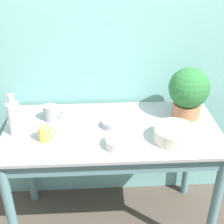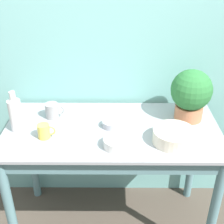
% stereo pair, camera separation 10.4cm
% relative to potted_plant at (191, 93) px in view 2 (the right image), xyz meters
% --- Properties ---
extents(wall_back, '(6.00, 0.05, 2.40)m').
position_rel_potted_plant_xyz_m(wall_back, '(-0.51, 0.27, 0.15)').
color(wall_back, '#70ADA8').
rests_on(wall_back, ground_plane).
extents(counter_table, '(1.38, 0.69, 0.87)m').
position_rel_potted_plant_xyz_m(counter_table, '(-0.51, -0.16, -0.36)').
color(counter_table, slate).
rests_on(counter_table, ground_plane).
extents(potted_plant, '(0.27, 0.27, 0.34)m').
position_rel_potted_plant_xyz_m(potted_plant, '(0.00, 0.00, 0.00)').
color(potted_plant, '#B7704C').
rests_on(potted_plant, counter_table).
extents(bowl_wash_large, '(0.25, 0.25, 0.08)m').
position_rel_potted_plant_xyz_m(bowl_wash_large, '(-0.14, -0.28, -0.15)').
color(bowl_wash_large, beige).
rests_on(bowl_wash_large, counter_table).
extents(bottle_tall, '(0.08, 0.08, 0.27)m').
position_rel_potted_plant_xyz_m(bottle_tall, '(-1.11, -0.15, -0.08)').
color(bottle_tall, white).
rests_on(bottle_tall, counter_table).
extents(mug_yellow, '(0.11, 0.07, 0.09)m').
position_rel_potted_plant_xyz_m(mug_yellow, '(-0.92, -0.24, -0.14)').
color(mug_yellow, '#E5CC4C').
rests_on(mug_yellow, counter_table).
extents(mug_grey, '(0.13, 0.09, 0.10)m').
position_rel_potted_plant_xyz_m(mug_grey, '(-0.91, 0.01, -0.14)').
color(mug_grey, gray).
rests_on(mug_grey, counter_table).
extents(bowl_small_steel, '(0.12, 0.12, 0.04)m').
position_rel_potted_plant_xyz_m(bowl_small_steel, '(-0.51, -0.11, -0.17)').
color(bowl_small_steel, '#A8A8B2').
rests_on(bowl_small_steel, counter_table).
extents(bowl_small_enamel_white, '(0.16, 0.16, 0.06)m').
position_rel_potted_plant_xyz_m(bowl_small_enamel_white, '(-0.48, -0.33, -0.16)').
color(bowl_small_enamel_white, silver).
rests_on(bowl_small_enamel_white, counter_table).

